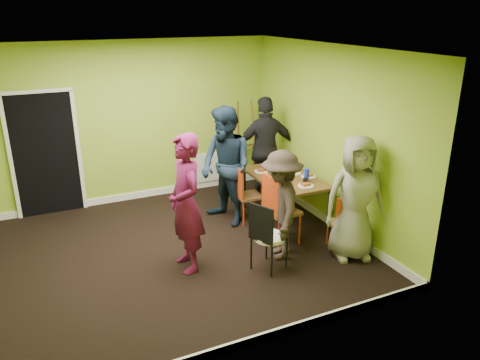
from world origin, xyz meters
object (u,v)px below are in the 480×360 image
object	(u,v)px
easel	(251,143)
blue_bottle	(307,175)
person_left_far	(226,167)
thermos	(284,171)
chair_back_end	(269,166)
person_standing	(186,204)
person_front_end	(355,198)
chair_front_end	(344,220)
person_back_end	(266,149)
orange_bottle	(280,171)
chair_left_near	(277,206)
chair_bentwood	(266,234)
person_left_near	(281,205)
dining_table	(285,180)
chair_left_far	(245,191)

from	to	relation	value
easel	blue_bottle	xyz separation A→B (m)	(-0.05, -2.06, 0.02)
person_left_far	thermos	bearing A→B (deg)	53.40
chair_back_end	thermos	size ratio (longest dim) A/B	4.17
thermos	person_left_far	xyz separation A→B (m)	(-0.86, 0.33, 0.08)
person_standing	person_front_end	size ratio (longest dim) A/B	1.06
chair_front_end	person_standing	bearing A→B (deg)	-177.46
person_back_end	person_front_end	xyz separation A→B (m)	(0.11, -2.38, -0.06)
blue_bottle	orange_bottle	distance (m)	0.57
chair_left_near	thermos	xyz separation A→B (m)	(0.48, 0.66, 0.26)
person_standing	blue_bottle	bearing A→B (deg)	99.89
blue_bottle	person_standing	bearing A→B (deg)	-168.45
person_front_end	person_left_far	bearing A→B (deg)	139.87
chair_back_end	chair_bentwood	size ratio (longest dim) A/B	0.96
thermos	person_left_near	size ratio (longest dim) A/B	0.14
orange_bottle	person_front_end	size ratio (longest dim) A/B	0.04
person_back_end	easel	bearing A→B (deg)	-87.62
dining_table	chair_left_near	size ratio (longest dim) A/B	1.41
chair_back_end	person_left_far	size ratio (longest dim) A/B	0.49
thermos	chair_front_end	bearing A→B (deg)	-78.58
thermos	orange_bottle	xyz separation A→B (m)	(0.04, 0.21, -0.08)
orange_bottle	person_left_near	world-z (taller)	person_left_near
chair_left_near	chair_back_end	xyz separation A→B (m)	(0.67, 1.49, 0.06)
easel	thermos	world-z (taller)	easel
thermos	person_standing	distance (m)	2.03
chair_left_near	orange_bottle	bearing A→B (deg)	143.61
chair_left_far	person_left_far	bearing A→B (deg)	-108.73
dining_table	chair_back_end	world-z (taller)	chair_back_end
thermos	person_left_far	bearing A→B (deg)	158.87
person_back_end	person_left_far	bearing A→B (deg)	40.01
orange_bottle	chair_left_near	bearing A→B (deg)	-120.85
chair_left_near	chair_back_end	bearing A→B (deg)	150.30
chair_left_far	blue_bottle	distance (m)	1.02
dining_table	chair_back_end	xyz separation A→B (m)	(0.15, 0.81, -0.04)
dining_table	person_standing	size ratio (longest dim) A/B	0.81
chair_bentwood	person_front_end	xyz separation A→B (m)	(1.26, -0.17, 0.34)
thermos	person_front_end	distance (m)	1.45
chair_back_end	blue_bottle	bearing A→B (deg)	113.65
blue_bottle	person_back_end	xyz separation A→B (m)	(-0.04, 1.28, 0.08)
chair_bentwood	blue_bottle	size ratio (longest dim) A/B	4.53
chair_front_end	orange_bottle	xyz separation A→B (m)	(-0.22, 1.47, 0.30)
chair_bentwood	person_front_end	distance (m)	1.31
person_left_near	chair_left_near	bearing A→B (deg)	179.58
person_standing	chair_left_far	bearing A→B (deg)	125.32
thermos	person_left_near	distance (m)	1.18
dining_table	chair_left_far	xyz separation A→B (m)	(-0.62, 0.20, -0.17)
thermos	person_standing	world-z (taller)	person_standing
thermos	person_standing	bearing A→B (deg)	-158.31
thermos	person_front_end	xyz separation A→B (m)	(0.28, -1.42, 0.01)
person_left_near	blue_bottle	bearing A→B (deg)	151.03
chair_front_end	easel	xyz separation A→B (m)	(0.00, 3.00, 0.36)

